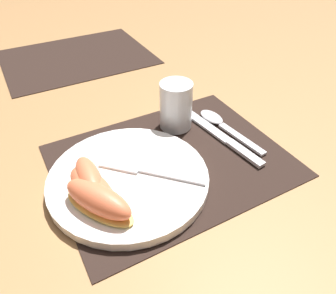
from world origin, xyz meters
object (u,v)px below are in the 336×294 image
object	(u,v)px
spoon	(219,122)
fork	(144,170)
knife	(223,138)
citrus_wedge_2	(98,201)
plate	(129,179)
citrus_wedge_0	(90,181)
juice_glass	(176,108)
citrus_wedge_1	(93,190)

from	to	relation	value
spoon	fork	distance (m)	0.22
knife	citrus_wedge_2	xyz separation A→B (m)	(-0.28, -0.07, 0.03)
plate	fork	bearing A→B (deg)	-5.92
citrus_wedge_2	citrus_wedge_0	bearing A→B (deg)	87.59
juice_glass	spoon	distance (m)	0.10
juice_glass	plate	bearing A→B (deg)	-145.14
fork	citrus_wedge_1	size ratio (longest dim) A/B	1.16
knife	citrus_wedge_2	world-z (taller)	citrus_wedge_2
juice_glass	fork	world-z (taller)	juice_glass
plate	fork	xyz separation A→B (m)	(0.03, -0.00, 0.01)
juice_glass	knife	world-z (taller)	juice_glass
plate	spoon	distance (m)	0.24
citrus_wedge_0	citrus_wedge_1	world-z (taller)	citrus_wedge_0
citrus_wedge_1	citrus_wedge_0	bearing A→B (deg)	84.90
juice_glass	citrus_wedge_0	xyz separation A→B (m)	(-0.21, -0.11, -0.01)
fork	citrus_wedge_2	distance (m)	0.10
citrus_wedge_0	citrus_wedge_2	size ratio (longest dim) A/B	0.86
spoon	fork	size ratio (longest dim) A/B	1.23
knife	citrus_wedge_0	bearing A→B (deg)	-175.46
juice_glass	citrus_wedge_1	world-z (taller)	juice_glass
plate	citrus_wedge_2	xyz separation A→B (m)	(-0.07, -0.05, 0.03)
spoon	citrus_wedge_0	xyz separation A→B (m)	(-0.30, -0.07, 0.03)
spoon	citrus_wedge_0	size ratio (longest dim) A/B	1.63
knife	spoon	xyz separation A→B (m)	(0.02, 0.05, 0.00)
citrus_wedge_0	citrus_wedge_2	bearing A→B (deg)	-92.41
citrus_wedge_2	fork	bearing A→B (deg)	25.02
citrus_wedge_1	citrus_wedge_2	bearing A→B (deg)	-90.60
fork	citrus_wedge_1	distance (m)	0.09
spoon	citrus_wedge_1	bearing A→B (deg)	-164.03
fork	citrus_wedge_1	world-z (taller)	citrus_wedge_1
citrus_wedge_0	citrus_wedge_1	bearing A→B (deg)	-95.10
knife	citrus_wedge_2	bearing A→B (deg)	-166.46
juice_glass	spoon	world-z (taller)	juice_glass
plate	juice_glass	bearing A→B (deg)	34.86
citrus_wedge_2	knife	bearing A→B (deg)	13.54
juice_glass	citrus_wedge_0	world-z (taller)	juice_glass
juice_glass	citrus_wedge_2	distance (m)	0.26
plate	fork	distance (m)	0.03
citrus_wedge_1	juice_glass	bearing A→B (deg)	29.99
fork	citrus_wedge_0	bearing A→B (deg)	179.11
knife	citrus_wedge_0	size ratio (longest dim) A/B	1.94
fork	knife	bearing A→B (deg)	7.20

